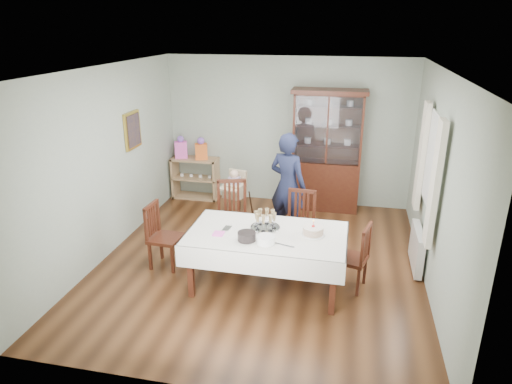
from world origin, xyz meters
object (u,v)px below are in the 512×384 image
(chair_end_left, at_px, (165,248))
(birthday_cake, at_px, (313,231))
(chair_far_right, at_px, (299,236))
(chair_end_right, at_px, (351,269))
(dining_table, at_px, (267,259))
(china_cabinet, at_px, (327,149))
(champagne_tray, at_px, (265,223))
(sideboard, at_px, (196,178))
(gift_bag_pink, at_px, (181,148))
(gift_bag_orange, at_px, (201,149))
(high_chair, at_px, (235,204))
(chair_far_left, at_px, (233,229))
(woman, at_px, (288,186))

(chair_end_left, bearing_deg, birthday_cake, -90.92)
(chair_far_right, distance_m, chair_end_right, 1.08)
(dining_table, height_order, china_cabinet, china_cabinet)
(dining_table, relative_size, champagne_tray, 5.23)
(china_cabinet, bearing_deg, chair_end_right, -78.80)
(sideboard, xyz_separation_m, champagne_tray, (1.91, -2.75, 0.43))
(gift_bag_pink, bearing_deg, gift_bag_orange, 0.00)
(high_chair, bearing_deg, china_cabinet, 52.73)
(sideboard, distance_m, birthday_cake, 3.80)
(birthday_cake, bearing_deg, gift_bag_orange, 130.44)
(sideboard, bearing_deg, gift_bag_pink, -175.58)
(china_cabinet, distance_m, champagne_tray, 2.80)
(chair_far_left, bearing_deg, champagne_tray, -69.25)
(champagne_tray, bearing_deg, chair_end_right, 3.52)
(chair_end_right, xyz_separation_m, champagne_tray, (-1.12, -0.07, 0.57))
(china_cabinet, height_order, gift_bag_orange, china_cabinet)
(chair_far_left, relative_size, woman, 0.61)
(chair_far_right, height_order, high_chair, high_chair)
(high_chair, relative_size, birthday_cake, 3.29)
(dining_table, bearing_deg, chair_end_right, 10.48)
(sideboard, relative_size, high_chair, 0.92)
(chair_far_right, height_order, champagne_tray, champagne_tray)
(high_chair, bearing_deg, chair_end_left, -96.15)
(chair_far_left, distance_m, chair_end_right, 1.94)
(dining_table, height_order, chair_end_left, chair_end_left)
(birthday_cake, relative_size, gift_bag_orange, 0.71)
(chair_end_left, bearing_deg, chair_end_right, -87.03)
(dining_table, xyz_separation_m, birthday_cake, (0.57, 0.06, 0.43))
(chair_far_left, height_order, chair_end_left, chair_far_left)
(dining_table, distance_m, chair_end_left, 1.51)
(high_chair, height_order, gift_bag_orange, gift_bag_orange)
(chair_end_right, bearing_deg, china_cabinet, -153.60)
(gift_bag_pink, xyz_separation_m, gift_bag_orange, (0.40, 0.00, -0.00))
(high_chair, bearing_deg, woman, 3.30)
(chair_far_left, xyz_separation_m, woman, (0.74, 0.60, 0.54))
(chair_far_left, xyz_separation_m, chair_end_left, (-0.79, -0.75, -0.03))
(china_cabinet, height_order, high_chair, china_cabinet)
(chair_end_right, bearing_deg, woman, -127.75)
(chair_far_left, relative_size, gift_bag_orange, 2.44)
(woman, xyz_separation_m, gift_bag_orange, (-1.84, 1.28, 0.14))
(gift_bag_orange, bearing_deg, birthday_cake, -49.56)
(dining_table, height_order, high_chair, high_chair)
(chair_end_right, xyz_separation_m, high_chair, (-1.95, 1.57, 0.12))
(high_chair, relative_size, gift_bag_orange, 2.32)
(chair_end_left, bearing_deg, china_cabinet, -34.16)
(high_chair, bearing_deg, chair_end_right, -23.41)
(chair_end_right, relative_size, champagne_tray, 2.32)
(woman, height_order, gift_bag_orange, woman)
(high_chair, bearing_deg, champagne_tray, -47.61)
(woman, xyz_separation_m, champagne_tray, (-0.08, -1.44, -0.01))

